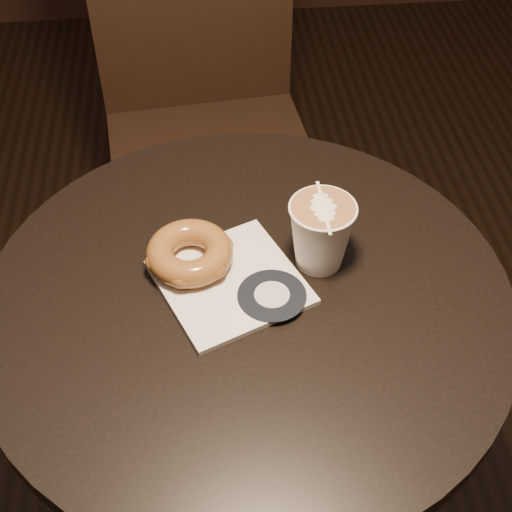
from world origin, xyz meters
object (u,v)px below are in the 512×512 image
at_px(cafe_table, 248,379).
at_px(latte_cup, 321,235).
at_px(pastry_bag, 230,282).
at_px(doughnut, 190,253).
at_px(chair, 202,83).

distance_m(cafe_table, latte_cup, 0.27).
bearing_deg(cafe_table, latte_cup, 24.35).
bearing_deg(pastry_bag, cafe_table, -59.32).
xyz_separation_m(pastry_bag, doughnut, (-0.05, 0.04, 0.02)).
height_order(cafe_table, pastry_bag, pastry_bag).
height_order(pastry_bag, doughnut, doughnut).
relative_size(cafe_table, pastry_bag, 4.33).
distance_m(chair, doughnut, 0.70).
distance_m(cafe_table, pastry_bag, 0.21).
bearing_deg(chair, pastry_bag, -94.82).
bearing_deg(latte_cup, chair, 101.18).
height_order(cafe_table, chair, chair).
height_order(pastry_bag, latte_cup, latte_cup).
xyz_separation_m(pastry_bag, latte_cup, (0.12, 0.03, 0.05)).
distance_m(cafe_table, chair, 0.73).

